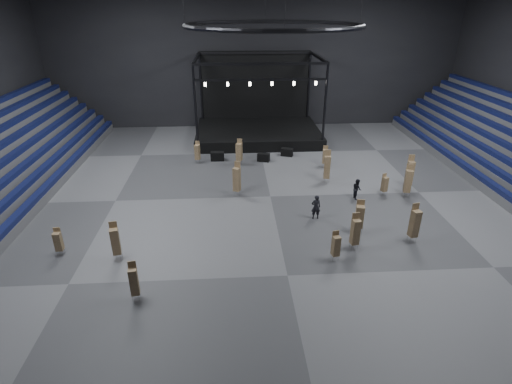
{
  "coord_description": "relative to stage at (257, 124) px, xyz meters",
  "views": [
    {
      "loc": [
        -3.03,
        -29.25,
        14.46
      ],
      "look_at": [
        -1.31,
        -2.0,
        1.4
      ],
      "focal_mm": 28.0,
      "sensor_mm": 36.0,
      "label": 1
    }
  ],
  "objects": [
    {
      "name": "floor",
      "position": [
        -0.0,
        -16.24,
        -1.45
      ],
      "size": [
        50.0,
        50.0,
        0.0
      ],
      "primitive_type": "plane",
      "color": "#565659",
      "rests_on": "ground"
    },
    {
      "name": "wall_back",
      "position": [
        -0.0,
        4.76,
        7.55
      ],
      "size": [
        50.0,
        0.2,
        18.0
      ],
      "primitive_type": "cube",
      "color": "black",
      "rests_on": "ground"
    },
    {
      "name": "wall_front",
      "position": [
        -0.0,
        -37.24,
        7.55
      ],
      "size": [
        50.0,
        0.2,
        18.0
      ],
      "primitive_type": "cube",
      "color": "black",
      "rests_on": "ground"
    },
    {
      "name": "stage",
      "position": [
        0.0,
        0.0,
        0.0
      ],
      "size": [
        14.0,
        10.0,
        9.2
      ],
      "color": "black",
      "rests_on": "floor"
    },
    {
      "name": "truss_ring",
      "position": [
        -0.0,
        -16.24,
        11.55
      ],
      "size": [
        12.3,
        12.3,
        5.15
      ],
      "color": "black",
      "rests_on": "ceiling"
    },
    {
      "name": "flight_case_left",
      "position": [
        -4.53,
        -7.68,
        -1.01
      ],
      "size": [
        1.35,
        0.71,
        0.89
      ],
      "primitive_type": "cube",
      "rotation": [
        0.0,
        0.0,
        -0.03
      ],
      "color": "black",
      "rests_on": "floor"
    },
    {
      "name": "flight_case_mid",
      "position": [
        0.08,
        -8.19,
        -1.05
      ],
      "size": [
        1.32,
        0.92,
        0.8
      ],
      "primitive_type": "cube",
      "rotation": [
        0.0,
        0.0,
        -0.3
      ],
      "color": "black",
      "rests_on": "floor"
    },
    {
      "name": "flight_case_right",
      "position": [
        2.62,
        -6.81,
        -1.05
      ],
      "size": [
        1.34,
        0.97,
        0.81
      ],
      "primitive_type": "cube",
      "rotation": [
        0.0,
        0.0,
        -0.34
      ],
      "color": "black",
      "rests_on": "floor"
    },
    {
      "name": "chair_stack_0",
      "position": [
        9.36,
        -16.49,
        -0.46
      ],
      "size": [
        0.53,
        0.53,
        1.86
      ],
      "rotation": [
        0.0,
        0.0,
        0.36
      ],
      "color": "silver",
      "rests_on": "floor"
    },
    {
      "name": "chair_stack_1",
      "position": [
        -8.38,
        -28.22,
        -0.25
      ],
      "size": [
        0.5,
        0.5,
        2.33
      ],
      "rotation": [
        0.0,
        0.0,
        0.14
      ],
      "color": "silver",
      "rests_on": "floor"
    },
    {
      "name": "chair_stack_2",
      "position": [
        -2.36,
        -8.96,
        -0.1
      ],
      "size": [
        0.69,
        0.69,
        2.58
      ],
      "rotation": [
        0.0,
        0.0,
        -0.36
      ],
      "color": "silver",
      "rests_on": "floor"
    },
    {
      "name": "chair_stack_3",
      "position": [
        3.11,
        -25.35,
        -0.39
      ],
      "size": [
        0.51,
        0.51,
        2.0
      ],
      "rotation": [
        0.0,
        0.0,
        0.19
      ],
      "color": "silver",
      "rests_on": "floor"
    },
    {
      "name": "chair_stack_4",
      "position": [
        5.49,
        -22.24,
        -0.15
      ],
      "size": [
        0.66,
        0.66,
        2.45
      ],
      "rotation": [
        0.0,
        0.0,
        -0.23
      ],
      "color": "silver",
      "rests_on": "floor"
    },
    {
      "name": "chair_stack_5",
      "position": [
        -6.45,
        -8.22,
        -0.29
      ],
      "size": [
        0.57,
        0.57,
        2.21
      ],
      "rotation": [
        0.0,
        0.0,
        -0.31
      ],
      "color": "silver",
      "rests_on": "floor"
    },
    {
      "name": "chair_stack_6",
      "position": [
        11.08,
        -16.91,
        -0.02
      ],
      "size": [
        0.64,
        0.64,
        2.79
      ],
      "rotation": [
        0.0,
        0.0,
        -0.24
      ],
      "color": "silver",
      "rests_on": "floor"
    },
    {
      "name": "chair_stack_7",
      "position": [
        4.63,
        -24.2,
        -0.14
      ],
      "size": [
        0.55,
        0.55,
        2.55
      ],
      "rotation": [
        0.0,
        0.0,
        0.14
      ],
      "color": "silver",
      "rests_on": "floor"
    },
    {
      "name": "chair_stack_8",
      "position": [
        5.84,
        -10.08,
        -0.32
      ],
      "size": [
        0.57,
        0.57,
        2.1
      ],
      "rotation": [
        0.0,
        0.0,
        -0.19
      ],
      "color": "silver",
      "rests_on": "floor"
    },
    {
      "name": "chair_stack_9",
      "position": [
        -10.29,
        -24.38,
        -0.13
      ],
      "size": [
        0.58,
        0.58,
        2.56
      ],
      "rotation": [
        0.0,
        0.0,
        0.2
      ],
      "color": "silver",
      "rests_on": "floor"
    },
    {
      "name": "chair_stack_10",
      "position": [
        11.79,
        -15.52,
        0.09
      ],
      "size": [
        0.58,
        0.58,
        3.04
      ],
      "rotation": [
        0.0,
        0.0,
        -0.11
      ],
      "color": "silver",
      "rests_on": "floor"
    },
    {
      "name": "chair_stack_11",
      "position": [
        5.19,
        -13.69,
        0.06
      ],
      "size": [
        0.6,
        0.6,
        2.98
      ],
      "rotation": [
        0.0,
        0.0,
        -0.17
      ],
      "color": "silver",
      "rests_on": "floor"
    },
    {
      "name": "chair_stack_12",
      "position": [
        -14.0,
        -23.69,
        -0.44
      ],
      "size": [
        0.45,
        0.45,
        1.88
      ],
      "rotation": [
        0.0,
        0.0,
        0.05
      ],
      "color": "silver",
      "rests_on": "floor"
    },
    {
      "name": "chair_stack_13",
      "position": [
        -2.72,
        -15.8,
        0.03
      ],
      "size": [
        0.69,
        0.69,
        2.91
      ],
      "rotation": [
        0.0,
        0.0,
        -0.44
      ],
      "color": "silver",
      "rests_on": "floor"
    },
    {
      "name": "chair_stack_14",
      "position": [
        8.74,
        -23.58,
        -0.03
      ],
      "size": [
        0.6,
        0.6,
        2.77
      ],
      "rotation": [
        0.0,
        0.0,
        0.2
      ],
      "color": "silver",
      "rests_on": "floor"
    },
    {
      "name": "man_center",
      "position": [
        2.95,
        -20.08,
        -0.51
      ],
      "size": [
        0.69,
        0.46,
        1.88
      ],
      "primitive_type": "imported",
      "rotation": [
        0.0,
        0.0,
        3.16
      ],
      "color": "black",
      "rests_on": "floor"
    },
    {
      "name": "crew_member",
      "position": [
        6.93,
        -16.97,
        -0.61
      ],
      "size": [
        0.68,
        0.85,
        1.68
      ],
      "primitive_type": "imported",
      "rotation": [
        0.0,
        0.0,
        1.62
      ],
      "color": "black",
      "rests_on": "floor"
    }
  ]
}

